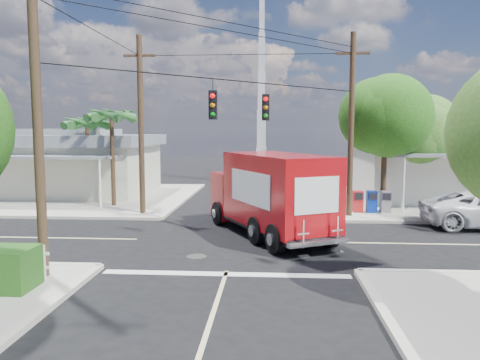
{
  "coord_description": "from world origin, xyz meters",
  "views": [
    {
      "loc": [
        1.37,
        -17.97,
        4.32
      ],
      "look_at": [
        0.0,
        2.0,
        2.2
      ],
      "focal_mm": 35.0,
      "sensor_mm": 36.0,
      "label": 1
    }
  ],
  "objects": [
    {
      "name": "ground",
      "position": [
        0.0,
        0.0,
        0.0
      ],
      "size": [
        120.0,
        120.0,
        0.0
      ],
      "primitive_type": "plane",
      "color": "black",
      "rests_on": "ground"
    },
    {
      "name": "sidewalk_ne",
      "position": [
        10.88,
        10.88,
        0.07
      ],
      "size": [
        14.12,
        14.12,
        0.14
      ],
      "color": "#ACA69B",
      "rests_on": "ground"
    },
    {
      "name": "sidewalk_nw",
      "position": [
        -10.88,
        10.88,
        0.07
      ],
      "size": [
        14.12,
        14.12,
        0.14
      ],
      "color": "#ACA69B",
      "rests_on": "ground"
    },
    {
      "name": "road_markings",
      "position": [
        0.0,
        -1.47,
        0.01
      ],
      "size": [
        32.0,
        32.0,
        0.01
      ],
      "color": "beige",
      "rests_on": "ground"
    },
    {
      "name": "building_ne",
      "position": [
        12.5,
        11.97,
        2.32
      ],
      "size": [
        11.8,
        10.2,
        4.5
      ],
      "color": "silver",
      "rests_on": "sidewalk_ne"
    },
    {
      "name": "building_nw",
      "position": [
        -12.0,
        12.46,
        2.22
      ],
      "size": [
        10.8,
        10.2,
        4.3
      ],
      "color": "beige",
      "rests_on": "sidewalk_nw"
    },
    {
      "name": "radio_tower",
      "position": [
        0.5,
        20.0,
        5.64
      ],
      "size": [
        0.8,
        0.8,
        17.0
      ],
      "color": "silver",
      "rests_on": "ground"
    },
    {
      "name": "tree_ne_front",
      "position": [
        7.21,
        6.76,
        4.77
      ],
      "size": [
        4.21,
        4.14,
        6.66
      ],
      "color": "#422D1C",
      "rests_on": "sidewalk_ne"
    },
    {
      "name": "tree_ne_back",
      "position": [
        9.81,
        8.96,
        4.19
      ],
      "size": [
        3.77,
        3.66,
        5.82
      ],
      "color": "#422D1C",
      "rests_on": "sidewalk_ne"
    },
    {
      "name": "palm_nw_front",
      "position": [
        -7.5,
        7.5,
        5.04
      ],
      "size": [
        3.01,
        3.08,
        5.59
      ],
      "color": "#422D1C",
      "rests_on": "sidewalk_nw"
    },
    {
      "name": "palm_nw_back",
      "position": [
        -9.5,
        9.0,
        4.67
      ],
      "size": [
        3.01,
        3.08,
        5.19
      ],
      "color": "#422D1C",
      "rests_on": "sidewalk_nw"
    },
    {
      "name": "utility_poles",
      "position": [
        -1.58,
        1.6,
        4.67
      ],
      "size": [
        12.0,
        10.68,
        9.0
      ],
      "color": "#473321",
      "rests_on": "ground"
    },
    {
      "name": "vending_boxes",
      "position": [
        6.5,
        6.2,
        0.69
      ],
      "size": [
        1.9,
        0.5,
        1.1
      ],
      "color": "red",
      "rests_on": "sidewalk_ne"
    },
    {
      "name": "delivery_truck",
      "position": [
        1.28,
        1.01,
        1.72
      ],
      "size": [
        5.61,
        8.01,
        3.39
      ],
      "color": "black",
      "rests_on": "ground"
    }
  ]
}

